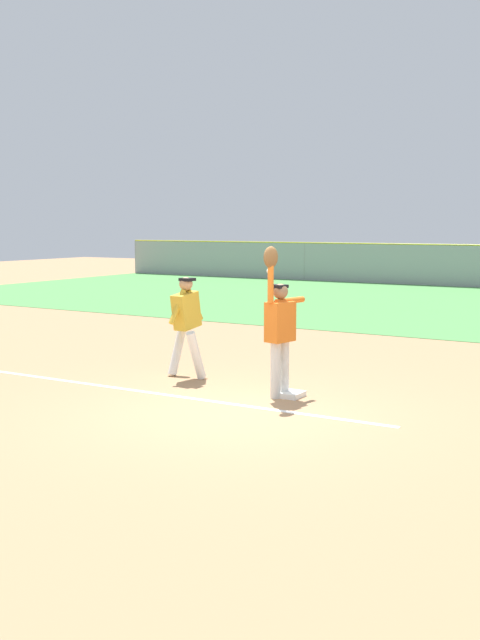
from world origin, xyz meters
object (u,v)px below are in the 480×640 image
at_px(baseball, 269,271).
at_px(parked_car_black, 375,264).
at_px(first_base, 290,394).
at_px(parked_car_tan, 260,261).
at_px(runner, 186,320).
at_px(fielder, 279,324).

xyz_separation_m(baseball, parked_car_black, (-7.79, 25.18, -1.22)).
relative_size(first_base, parked_car_tan, 0.08).
relative_size(runner, baseball, 23.24).
bearing_deg(baseball, first_base, -5.98).
bearing_deg(first_base, baseball, 174.02).
bearing_deg(fielder, parked_car_black, -59.53).
relative_size(runner, parked_car_tan, 0.37).
distance_m(first_base, parked_car_tan, 28.89).
xyz_separation_m(fielder, parked_car_black, (-8.05, 25.33, -0.45)).
xyz_separation_m(first_base, fielder, (-0.13, -0.10, 1.08)).
xyz_separation_m(runner, parked_car_tan, (-12.41, 24.57, -0.32)).
bearing_deg(first_base, fielder, -142.06).
height_order(runner, parked_car_tan, runner).
height_order(baseball, parked_car_tan, baseball).
relative_size(fielder, parked_car_black, 0.52).
bearing_deg(parked_car_black, baseball, -73.13).
xyz_separation_m(runner, baseball, (1.77, -0.33, 0.90)).
height_order(fielder, parked_car_black, fielder).
height_order(runner, baseball, baseball).
bearing_deg(first_base, parked_car_black, 107.97).
height_order(fielder, baseball, fielder).
height_order(first_base, baseball, baseball).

